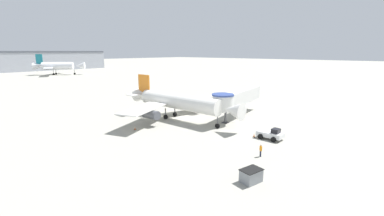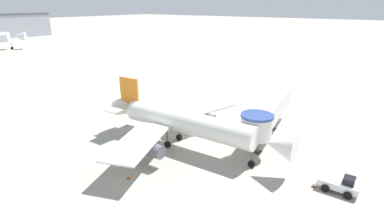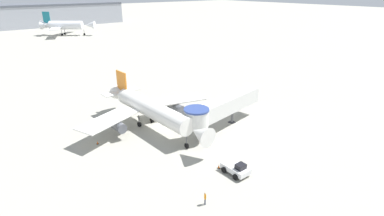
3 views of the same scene
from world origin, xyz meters
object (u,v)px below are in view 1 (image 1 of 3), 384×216
(main_airplane, at_px, (176,102))
(service_container_gray, at_px, (251,176))
(background_jet_teal_tail, at_px, (57,66))
(traffic_cone_port_wing, at_px, (135,128))
(ground_crew_marshaller, at_px, (261,150))
(jet_bridge, at_px, (236,98))
(traffic_cone_starboard_wing, at_px, (217,111))
(traffic_cone_near_nose, at_px, (254,135))
(pushback_tug_white, at_px, (271,134))

(main_airplane, height_order, service_container_gray, main_airplane)
(service_container_gray, xyz_separation_m, background_jet_teal_tail, (36.26, 147.54, 4.47))
(traffic_cone_port_wing, distance_m, ground_crew_marshaller, 22.27)
(background_jet_teal_tail, bearing_deg, service_container_gray, -154.54)
(jet_bridge, distance_m, traffic_cone_starboard_wing, 6.90)
(jet_bridge, distance_m, service_container_gray, 27.17)
(traffic_cone_near_nose, distance_m, traffic_cone_port_wing, 20.34)
(pushback_tug_white, xyz_separation_m, traffic_cone_starboard_wing, (8.57, 17.03, -0.52))
(jet_bridge, height_order, service_container_gray, jet_bridge)
(ground_crew_marshaller, bearing_deg, background_jet_teal_tail, -160.97)
(traffic_cone_near_nose, height_order, traffic_cone_port_wing, traffic_cone_near_nose)
(traffic_cone_near_nose, relative_size, ground_crew_marshaller, 0.37)
(jet_bridge, xyz_separation_m, traffic_cone_near_nose, (-8.49, -9.02, -3.84))
(traffic_cone_port_wing, bearing_deg, jet_bridge, -23.66)
(jet_bridge, relative_size, background_jet_teal_tail, 0.77)
(traffic_cone_starboard_wing, relative_size, background_jet_teal_tail, 0.03)
(jet_bridge, relative_size, ground_crew_marshaller, 11.27)
(pushback_tug_white, height_order, ground_crew_marshaller, pushback_tug_white)
(traffic_cone_port_wing, relative_size, traffic_cone_starboard_wing, 0.94)
(traffic_cone_starboard_wing, height_order, ground_crew_marshaller, ground_crew_marshaller)
(traffic_cone_starboard_wing, xyz_separation_m, background_jet_teal_tail, (13.49, 125.93, 4.89))
(jet_bridge, distance_m, traffic_cone_near_nose, 12.97)
(main_airplane, relative_size, background_jet_teal_tail, 1.11)
(traffic_cone_near_nose, distance_m, background_jet_teal_tail, 142.55)
(jet_bridge, distance_m, background_jet_teal_tail, 132.38)
(ground_crew_marshaller, xyz_separation_m, background_jet_teal_tail, (29.48, 145.09, 4.23))
(main_airplane, height_order, ground_crew_marshaller, main_airplane)
(traffic_cone_port_wing, distance_m, traffic_cone_starboard_wing, 20.31)
(main_airplane, height_order, traffic_cone_near_nose, main_airplane)
(main_airplane, bearing_deg, pushback_tug_white, -88.08)
(traffic_cone_near_nose, bearing_deg, main_airplane, 91.91)
(main_airplane, xyz_separation_m, traffic_cone_port_wing, (-10.01, 0.12, -3.33))
(traffic_cone_near_nose, bearing_deg, jet_bridge, 46.73)
(jet_bridge, height_order, ground_crew_marshaller, jet_bridge)
(traffic_cone_starboard_wing, bearing_deg, pushback_tug_white, -116.72)
(pushback_tug_white, relative_size, background_jet_teal_tail, 0.16)
(main_airplane, xyz_separation_m, background_jet_teal_tail, (23.61, 123.34, 1.57))
(background_jet_teal_tail, bearing_deg, traffic_cone_port_wing, -156.00)
(pushback_tug_white, relative_size, traffic_cone_near_nose, 6.37)
(pushback_tug_white, height_order, traffic_cone_port_wing, pushback_tug_white)
(jet_bridge, bearing_deg, traffic_cone_near_nose, -142.18)
(ground_crew_marshaller, bearing_deg, service_container_gray, -39.62)
(traffic_cone_port_wing, distance_m, background_jet_teal_tail, 127.82)
(pushback_tug_white, xyz_separation_m, traffic_cone_near_nose, (-0.98, 2.37, -0.53))
(traffic_cone_starboard_wing, height_order, background_jet_teal_tail, background_jet_teal_tail)
(pushback_tug_white, bearing_deg, background_jet_teal_tail, 80.64)
(service_container_gray, bearing_deg, traffic_cone_near_nose, 27.73)
(jet_bridge, relative_size, traffic_cone_near_nose, 30.52)
(jet_bridge, xyz_separation_m, traffic_cone_starboard_wing, (1.06, 5.64, -3.83))
(pushback_tug_white, height_order, background_jet_teal_tail, background_jet_teal_tail)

